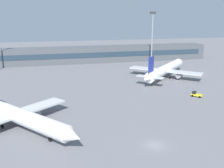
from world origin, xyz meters
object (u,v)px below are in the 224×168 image
at_px(airplane_near, 16,115).
at_px(baggage_tug_yellow, 196,94).
at_px(floodlight_tower_west, 152,35).
at_px(airplane_mid, 166,69).

bearing_deg(airplane_near, baggage_tug_yellow, 11.57).
bearing_deg(airplane_near, floodlight_tower_west, 47.29).
bearing_deg(baggage_tug_yellow, airplane_mid, 84.40).
distance_m(airplane_near, baggage_tug_yellow, 56.67).
xyz_separation_m(baggage_tug_yellow, floodlight_tower_west, (7.49, 56.86, 15.42)).
distance_m(airplane_mid, baggage_tug_yellow, 29.37).
xyz_separation_m(airplane_near, baggage_tug_yellow, (55.47, 11.36, -2.40)).
bearing_deg(baggage_tug_yellow, floodlight_tower_west, 82.49).
xyz_separation_m(airplane_mid, baggage_tug_yellow, (-2.85, -29.11, -2.66)).
xyz_separation_m(airplane_near, floodlight_tower_west, (62.96, 68.21, 13.02)).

